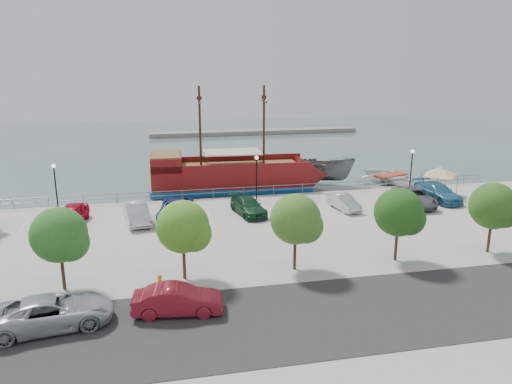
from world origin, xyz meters
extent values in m
plane|color=#425350|center=(0.00, 0.00, -1.00)|extent=(160.00, 160.00, 0.00)
cube|color=#B3AFA0|center=(0.00, -21.00, -0.60)|extent=(100.00, 58.00, 1.20)
cube|color=#2C2929|center=(0.00, -16.00, 0.01)|extent=(100.00, 8.00, 0.04)
cube|color=#989795|center=(0.00, -10.00, 0.01)|extent=(100.00, 4.00, 0.05)
cylinder|color=slate|center=(0.00, 7.80, 0.95)|extent=(50.00, 0.06, 0.06)
cylinder|color=slate|center=(0.00, 7.80, 0.55)|extent=(50.00, 0.06, 0.06)
cube|color=gray|center=(10.00, 55.00, -0.60)|extent=(40.00, 3.00, 0.80)
cube|color=maroon|center=(-1.68, 11.77, 0.92)|extent=(16.34, 5.74, 2.62)
cube|color=#11518D|center=(-1.68, 11.77, 0.06)|extent=(16.66, 6.05, 0.61)
cone|color=maroon|center=(7.19, 11.39, 0.92)|extent=(3.43, 4.98, 4.84)
cube|color=maroon|center=(-8.23, 12.05, 2.93)|extent=(3.24, 5.17, 1.41)
cube|color=brown|center=(-8.23, 12.05, 3.69)|extent=(3.02, 4.76, 0.12)
cube|color=brown|center=(-1.17, 11.75, 2.28)|extent=(13.29, 5.00, 0.15)
cube|color=maroon|center=(-1.57, 14.19, 2.58)|extent=(16.13, 0.90, 0.71)
cube|color=maroon|center=(-1.78, 9.35, 2.58)|extent=(16.13, 0.90, 0.71)
cylinder|color=#382111|center=(1.85, 11.62, 6.36)|extent=(0.25, 0.25, 8.27)
cylinder|color=#382111|center=(-4.70, 11.90, 6.36)|extent=(0.25, 0.25, 8.27)
cylinder|color=#382111|center=(1.85, 11.62, 8.89)|extent=(0.27, 3.03, 0.14)
cylinder|color=#382111|center=(-4.70, 11.90, 8.89)|extent=(0.27, 3.03, 0.14)
cube|color=beige|center=(-1.48, 11.76, 3.74)|extent=(6.01, 4.08, 0.12)
cylinder|color=#382111|center=(7.90, 11.36, 2.13)|extent=(2.52, 0.27, 0.60)
imported|color=slate|center=(9.21, 14.60, 0.51)|extent=(8.21, 6.37, 3.01)
imported|color=white|center=(17.22, 13.03, -0.28)|extent=(6.95, 8.16, 1.43)
cube|color=gray|center=(-14.51, 9.20, -0.79)|extent=(7.51, 2.31, 0.43)
cube|color=gray|center=(8.57, 9.20, -0.78)|extent=(7.98, 4.64, 0.44)
cube|color=gray|center=(17.15, 9.20, -0.78)|extent=(7.84, 4.19, 0.43)
cylinder|color=slate|center=(16.65, 5.54, 1.01)|extent=(0.07, 0.07, 2.03)
cylinder|color=slate|center=(19.03, 5.82, 1.01)|extent=(0.07, 0.07, 2.03)
cylinder|color=slate|center=(16.93, 3.16, 1.01)|extent=(0.07, 0.07, 2.03)
cylinder|color=slate|center=(19.31, 3.44, 1.01)|extent=(0.07, 0.07, 2.03)
pyramid|color=white|center=(17.98, 4.49, 2.81)|extent=(4.29, 4.29, 0.83)
imported|color=#A5A9B1|center=(-14.89, -14.34, 0.83)|extent=(6.32, 3.64, 1.66)
imported|color=maroon|center=(-8.63, -14.24, 0.78)|extent=(4.92, 2.21, 1.57)
cylinder|color=orange|center=(-9.52, -10.80, 0.31)|extent=(0.25, 0.25, 0.63)
sphere|color=orange|center=(-9.52, -10.80, 0.65)|extent=(0.27, 0.27, 0.27)
cylinder|color=black|center=(-18.00, 6.50, 2.00)|extent=(0.12, 0.12, 4.00)
sphere|color=#FFF2CC|center=(-18.00, 6.50, 4.10)|extent=(0.36, 0.36, 0.36)
cylinder|color=black|center=(0.00, 6.50, 2.00)|extent=(0.12, 0.12, 4.00)
sphere|color=#FFF2CC|center=(0.00, 6.50, 4.10)|extent=(0.36, 0.36, 0.36)
cylinder|color=black|center=(16.00, 6.50, 2.00)|extent=(0.12, 0.12, 4.00)
sphere|color=#FFF2CC|center=(16.00, 6.50, 4.10)|extent=(0.36, 0.36, 0.36)
cylinder|color=#473321|center=(-15.00, -10.00, 1.10)|extent=(0.20, 0.20, 2.20)
sphere|color=#285E22|center=(-15.00, -10.00, 3.40)|extent=(3.20, 3.20, 3.20)
sphere|color=#285E22|center=(-14.40, -10.30, 3.00)|extent=(2.20, 2.20, 2.20)
cylinder|color=#473321|center=(-8.00, -10.00, 1.10)|extent=(0.20, 0.20, 2.20)
sphere|color=#437920|center=(-8.00, -10.00, 3.40)|extent=(3.20, 3.20, 3.20)
sphere|color=#437920|center=(-7.40, -10.30, 3.00)|extent=(2.20, 2.20, 2.20)
cylinder|color=#473321|center=(-1.00, -10.00, 1.10)|extent=(0.20, 0.20, 2.20)
sphere|color=#3D6523|center=(-1.00, -10.00, 3.40)|extent=(3.20, 3.20, 3.20)
sphere|color=#3D6523|center=(-0.40, -10.30, 3.00)|extent=(2.20, 2.20, 2.20)
cylinder|color=#473321|center=(6.00, -10.00, 1.10)|extent=(0.20, 0.20, 2.20)
sphere|color=#1F4A17|center=(6.00, -10.00, 3.40)|extent=(3.20, 3.20, 3.20)
sphere|color=#1F4A17|center=(6.60, -10.30, 3.00)|extent=(2.20, 2.20, 2.20)
cylinder|color=#473321|center=(13.00, -10.00, 1.10)|extent=(0.20, 0.20, 2.20)
sphere|color=#2C531A|center=(13.00, -10.00, 3.40)|extent=(3.20, 3.20, 3.20)
sphere|color=#2C531A|center=(13.60, -10.30, 3.00)|extent=(2.20, 2.20, 2.20)
imported|color=#BC0620|center=(-16.28, 2.50, 0.81)|extent=(2.72, 5.01, 1.62)
imported|color=silver|center=(-11.06, 1.81, 0.83)|extent=(2.47, 5.24, 1.66)
imported|color=navy|center=(-7.91, 2.02, 0.82)|extent=(3.60, 6.23, 1.63)
imported|color=#1A4629|center=(-1.65, 2.15, 0.72)|extent=(2.94, 5.27, 1.44)
imported|color=silver|center=(6.98, 1.81, 0.67)|extent=(2.10, 4.26, 1.34)
imported|color=#5E5E5E|center=(13.83, 1.71, 0.78)|extent=(2.99, 5.81, 1.57)
imported|color=teal|center=(16.81, 2.72, 0.81)|extent=(3.01, 5.83, 1.62)
camera|label=1|loc=(-9.52, -38.50, 13.11)|focal=35.00mm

